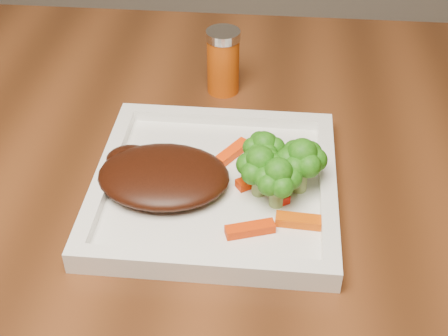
{
  "coord_description": "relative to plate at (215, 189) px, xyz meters",
  "views": [
    {
      "loc": [
        0.05,
        -0.45,
        1.22
      ],
      "look_at": [
        0.0,
        0.09,
        0.79
      ],
      "focal_mm": 50.0,
      "sensor_mm": 36.0,
      "label": 1
    }
  ],
  "objects": [
    {
      "name": "broccoli_1",
      "position": [
        0.09,
        0.0,
        0.04
      ],
      "size": [
        0.06,
        0.06,
        0.06
      ],
      "primitive_type": null,
      "rotation": [
        0.0,
        0.0,
        0.0
      ],
      "color": "#2F5D0F",
      "rests_on": "plate"
    },
    {
      "name": "broccoli_2",
      "position": [
        0.07,
        -0.03,
        0.04
      ],
      "size": [
        0.07,
        0.07,
        0.06
      ],
      "primitive_type": null,
      "rotation": [
        0.0,
        0.0,
        -0.25
      ],
      "color": "#2E6510",
      "rests_on": "plate"
    },
    {
      "name": "broccoli_0",
      "position": [
        0.05,
        0.03,
        0.04
      ],
      "size": [
        0.07,
        0.07,
        0.07
      ],
      "primitive_type": null,
      "rotation": [
        0.0,
        0.0,
        -0.29
      ],
      "color": "#326D12",
      "rests_on": "plate"
    },
    {
      "name": "carrot_4",
      "position": [
        0.01,
        0.05,
        0.01
      ],
      "size": [
        0.04,
        0.05,
        0.01
      ],
      "primitive_type": "cube",
      "rotation": [
        0.0,
        0.0,
        0.99
      ],
      "color": "#FF3B04",
      "rests_on": "plate"
    },
    {
      "name": "carrot_0",
      "position": [
        0.04,
        -0.07,
        0.01
      ],
      "size": [
        0.05,
        0.03,
        0.01
      ],
      "primitive_type": "cube",
      "rotation": [
        0.0,
        0.0,
        0.32
      ],
      "color": "red",
      "rests_on": "plate"
    },
    {
      "name": "carrot_6",
      "position": [
        0.05,
        0.01,
        0.01
      ],
      "size": [
        0.05,
        0.04,
        0.01
      ],
      "primitive_type": "cube",
      "rotation": [
        0.0,
        0.0,
        0.6
      ],
      "color": "red",
      "rests_on": "plate"
    },
    {
      "name": "carrot_5",
      "position": [
        0.07,
        -0.01,
        0.01
      ],
      "size": [
        0.04,
        0.05,
        0.01
      ],
      "primitive_type": "cube",
      "rotation": [
        0.0,
        0.0,
        -0.99
      ],
      "color": "red",
      "rests_on": "plate"
    },
    {
      "name": "plate",
      "position": [
        0.0,
        0.0,
        0.0
      ],
      "size": [
        0.27,
        0.27,
        0.01
      ],
      "primitive_type": "cube",
      "color": "white",
      "rests_on": "dining_table"
    },
    {
      "name": "broccoli_3",
      "position": [
        0.05,
        -0.01,
        0.04
      ],
      "size": [
        0.07,
        0.07,
        0.06
      ],
      "primitive_type": null,
      "rotation": [
        0.0,
        0.0,
        -0.18
      ],
      "color": "#2E6310",
      "rests_on": "plate"
    },
    {
      "name": "spice_shaker",
      "position": [
        -0.01,
        0.22,
        0.04
      ],
      "size": [
        0.05,
        0.05,
        0.09
      ],
      "primitive_type": "cylinder",
      "rotation": [
        0.0,
        0.0,
        -0.19
      ],
      "color": "#B34409",
      "rests_on": "dining_table"
    },
    {
      "name": "steak",
      "position": [
        -0.06,
        -0.01,
        0.02
      ],
      "size": [
        0.15,
        0.12,
        0.03
      ],
      "primitive_type": "ellipsoid",
      "rotation": [
        0.0,
        0.0,
        -0.01
      ],
      "color": "#361208",
      "rests_on": "plate"
    },
    {
      "name": "carrot_1",
      "position": [
        0.1,
        -0.06,
        0.01
      ],
      "size": [
        0.06,
        0.02,
        0.01
      ],
      "primitive_type": "cube",
      "rotation": [
        0.0,
        0.0,
        -0.06
      ],
      "color": "#CC4903",
      "rests_on": "plate"
    }
  ]
}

